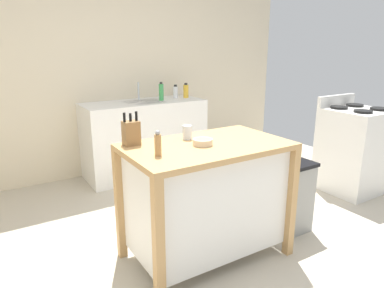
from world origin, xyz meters
name	(u,v)px	position (x,y,z in m)	size (l,w,h in m)	color
ground_plane	(226,264)	(0.00, 0.00, 0.00)	(6.18, 6.18, 0.00)	#BCB29E
wall_back	(107,69)	(0.00, 2.45, 1.30)	(5.18, 0.10, 2.60)	beige
kitchen_island	(206,195)	(-0.06, 0.18, 0.50)	(1.17, 0.71, 0.90)	tan
knife_block	(131,133)	(-0.53, 0.44, 0.99)	(0.11, 0.09, 0.23)	olive
bowl_ceramic_small	(203,142)	(-0.10, 0.17, 0.92)	(0.14, 0.14, 0.04)	beige
drinking_cup	(187,132)	(-0.11, 0.37, 0.95)	(0.07, 0.07, 0.10)	silver
pepper_grinder	(158,144)	(-0.48, 0.11, 0.98)	(0.04, 0.04, 0.17)	#AD7F4C
trash_bin	(290,197)	(0.77, 0.12, 0.32)	(0.36, 0.28, 0.63)	gray
sink_counter	(145,138)	(0.31, 2.10, 0.46)	(1.48, 0.60, 0.92)	white
sink_faucet	(139,91)	(0.31, 2.24, 1.03)	(0.02, 0.02, 0.22)	#B7BCC1
bottle_dish_soap	(186,91)	(0.91, 2.11, 1.01)	(0.07, 0.07, 0.19)	yellow
bottle_spray_cleaner	(175,92)	(0.79, 2.16, 1.00)	(0.06, 0.06, 0.17)	white
bottle_hand_soap	(161,92)	(0.54, 2.07, 1.03)	(0.06, 0.06, 0.23)	green
stove	(353,150)	(2.04, 0.40, 0.47)	(0.60, 0.60, 1.04)	white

